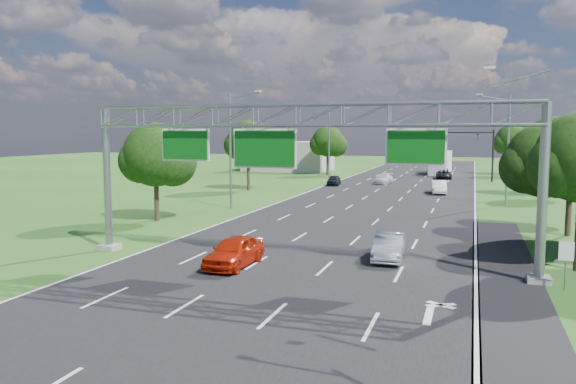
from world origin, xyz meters
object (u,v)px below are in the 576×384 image
at_px(sign_gantry, 299,128).
at_px(traffic_signal, 466,143).
at_px(red_coupe, 234,251).
at_px(box_truck, 440,163).
at_px(regulatory_sign, 566,256).
at_px(silver_sedan, 389,246).

distance_m(sign_gantry, traffic_signal, 53.51).
distance_m(red_coupe, box_truck, 67.57).
distance_m(regulatory_sign, silver_sedan, 8.70).
distance_m(sign_gantry, silver_sedan, 7.88).
bearing_deg(traffic_signal, regulatory_sign, -84.80).
bearing_deg(silver_sedan, sign_gantry, -152.42).
height_order(sign_gantry, regulatory_sign, sign_gantry).
distance_m(traffic_signal, silver_sedan, 50.77).
bearing_deg(regulatory_sign, traffic_signal, 95.20).
bearing_deg(traffic_signal, sign_gantry, -97.68).
xyz_separation_m(sign_gantry, red_coupe, (-2.94, -1.43, -6.13)).
bearing_deg(regulatory_sign, red_coupe, -178.42).
distance_m(regulatory_sign, red_coupe, 15.03).
relative_size(red_coupe, silver_sedan, 1.06).
distance_m(silver_sedan, box_truck, 63.35).
bearing_deg(sign_gantry, regulatory_sign, -4.83).
bearing_deg(box_truck, red_coupe, -89.88).
xyz_separation_m(silver_sedan, box_truck, (-1.03, 63.33, 1.04)).
bearing_deg(silver_sedan, red_coupe, -154.50).
height_order(sign_gantry, red_coupe, sign_gantry).
xyz_separation_m(sign_gantry, box_truck, (3.13, 65.85, -5.16)).
bearing_deg(red_coupe, regulatory_sign, 3.06).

